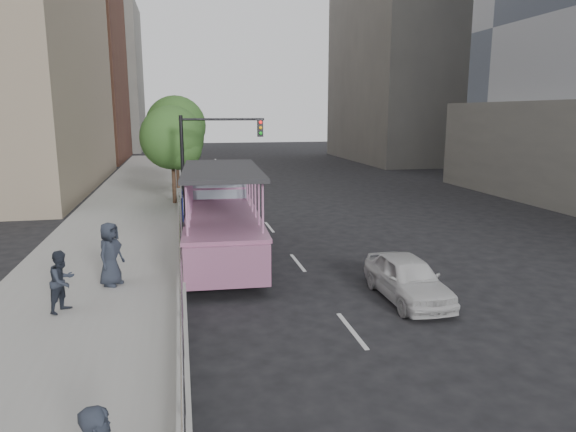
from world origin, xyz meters
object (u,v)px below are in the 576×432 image
object	(u,v)px
parking_sign	(183,224)
street_tree_near	(174,140)
car	(408,278)
pedestrian_mid	(62,281)
traffic_signal	(207,150)
pedestrian_far	(110,254)
duck_boat	(222,221)
street_tree_far	(177,128)

from	to	relation	value
parking_sign	street_tree_near	bearing A→B (deg)	91.35
car	pedestrian_mid	size ratio (longest dim) A/B	2.36
traffic_signal	street_tree_near	size ratio (longest dim) A/B	0.91
pedestrian_far	parking_sign	distance (m)	2.45
car	traffic_signal	distance (m)	13.98
duck_boat	car	world-z (taller)	duck_boat
pedestrian_far	street_tree_far	bearing A→B (deg)	24.08
pedestrian_mid	pedestrian_far	size ratio (longest dim) A/B	0.85
traffic_signal	street_tree_near	distance (m)	3.80
car	street_tree_far	size ratio (longest dim) A/B	0.59
car	pedestrian_mid	xyz separation A→B (m)	(-9.36, 0.29, 0.46)
traffic_signal	pedestrian_far	bearing A→B (deg)	-107.98
pedestrian_far	street_tree_far	xyz separation A→B (m)	(2.03, 19.99, 3.06)
car	street_tree_far	distance (m)	23.36
pedestrian_far	street_tree_near	bearing A→B (deg)	22.42
pedestrian_far	traffic_signal	xyz separation A→B (m)	(3.43, 10.56, 2.25)
pedestrian_mid	street_tree_near	distance (m)	16.35
traffic_signal	car	bearing A→B (deg)	-68.66
duck_boat	car	bearing A→B (deg)	-51.98
parking_sign	street_tree_far	xyz separation A→B (m)	(-0.10, 18.93, 2.48)
car	street_tree_far	world-z (taller)	street_tree_far
car	parking_sign	world-z (taller)	parking_sign
pedestrian_mid	pedestrian_far	world-z (taller)	pedestrian_far
car	traffic_signal	xyz separation A→B (m)	(-4.98, 12.74, 2.85)
car	pedestrian_mid	bearing A→B (deg)	178.10
traffic_signal	street_tree_near	world-z (taller)	street_tree_near
pedestrian_far	parking_sign	xyz separation A→B (m)	(2.13, 1.06, 0.57)
parking_sign	street_tree_far	distance (m)	19.09
duck_boat	street_tree_near	xyz separation A→B (m)	(-1.75, 10.00, 2.55)
traffic_signal	street_tree_far	xyz separation A→B (m)	(-1.40, 9.43, 0.81)
pedestrian_mid	street_tree_near	size ratio (longest dim) A/B	0.28
pedestrian_mid	traffic_signal	bearing A→B (deg)	10.73
pedestrian_far	parking_sign	size ratio (longest dim) A/B	0.65
car	pedestrian_far	distance (m)	8.71
pedestrian_far	pedestrian_mid	bearing A→B (deg)	-176.85
pedestrian_far	street_tree_near	xyz separation A→B (m)	(1.83, 13.99, 2.57)
street_tree_far	car	bearing A→B (deg)	-73.96
duck_boat	street_tree_near	distance (m)	10.47
car	street_tree_near	bearing A→B (deg)	112.00
pedestrian_mid	car	bearing A→B (deg)	-61.66
pedestrian_mid	traffic_signal	xyz separation A→B (m)	(4.38, 12.45, 2.39)
parking_sign	car	bearing A→B (deg)	-27.37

